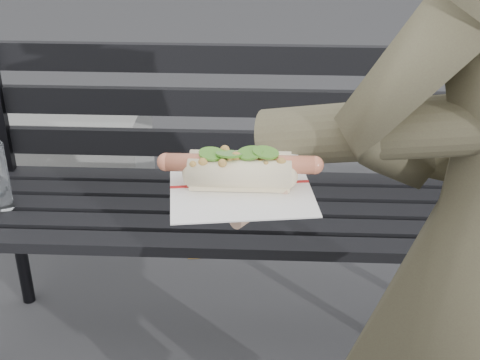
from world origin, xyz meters
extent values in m
cylinder|color=black|center=(-0.67, 0.93, 0.23)|extent=(0.04, 0.04, 0.45)
cylinder|color=black|center=(0.67, 0.59, 0.23)|extent=(0.04, 0.04, 0.45)
cylinder|color=black|center=(0.67, 0.93, 0.23)|extent=(0.04, 0.04, 0.45)
cube|color=black|center=(0.00, 0.58, 0.47)|extent=(1.50, 0.07, 0.03)
cube|color=black|center=(0.00, 0.67, 0.47)|extent=(1.50, 0.07, 0.03)
cube|color=black|center=(0.00, 0.76, 0.47)|extent=(1.50, 0.07, 0.03)
cube|color=black|center=(0.00, 0.85, 0.47)|extent=(1.50, 0.07, 0.03)
cube|color=black|center=(0.00, 0.94, 0.47)|extent=(1.50, 0.07, 0.03)
cube|color=black|center=(0.67, 0.95, 0.67)|extent=(0.04, 0.03, 0.42)
cube|color=black|center=(0.00, 0.97, 0.57)|extent=(1.50, 0.02, 0.08)
cube|color=black|center=(0.00, 0.97, 0.70)|extent=(1.50, 0.02, 0.08)
cube|color=black|center=(0.00, 0.97, 0.83)|extent=(1.50, 0.02, 0.08)
cube|color=slate|center=(-0.99, 1.67, 0.20)|extent=(1.20, 0.40, 0.40)
cylinder|color=#4F4634|center=(0.35, 0.07, 1.01)|extent=(0.51, 0.23, 0.19)
cylinder|color=#D8A384|center=(0.12, -0.01, 0.95)|extent=(0.09, 0.08, 0.07)
ellipsoid|color=#D8A384|center=(0.08, -0.02, 0.94)|extent=(0.10, 0.12, 0.03)
cylinder|color=#D8A384|center=(0.03, -0.05, 0.95)|extent=(0.06, 0.02, 0.02)
cylinder|color=#D8A384|center=(0.03, -0.03, 0.95)|extent=(0.06, 0.02, 0.02)
cylinder|color=#D8A384|center=(0.03, -0.01, 0.95)|extent=(0.06, 0.02, 0.02)
cylinder|color=#D8A384|center=(0.03, 0.01, 0.95)|extent=(0.06, 0.02, 0.02)
cylinder|color=#D8A384|center=(0.09, -0.08, 0.95)|extent=(0.04, 0.05, 0.02)
cube|color=white|center=(0.08, -0.02, 0.96)|extent=(0.21, 0.21, 0.00)
cube|color=#B21E1E|center=(0.08, -0.02, 0.96)|extent=(0.19, 0.03, 0.00)
cylinder|color=#D57352|center=(0.08, -0.02, 0.99)|extent=(0.20, 0.02, 0.02)
sphere|color=#D57352|center=(-0.02, -0.02, 0.99)|extent=(0.03, 0.02, 0.02)
sphere|color=#D57352|center=(0.18, -0.02, 0.99)|extent=(0.03, 0.02, 0.02)
sphere|color=#9E6B2D|center=(0.14, -0.04, 1.00)|extent=(0.01, 0.01, 0.01)
sphere|color=#9E6B2D|center=(0.13, -0.04, 1.00)|extent=(0.01, 0.01, 0.01)
sphere|color=#9E6B2D|center=(0.06, -0.01, 1.01)|extent=(0.01, 0.01, 0.01)
sphere|color=#9E6B2D|center=(0.11, -0.03, 1.00)|extent=(0.01, 0.01, 0.01)
sphere|color=#9E6B2D|center=(0.05, -0.02, 1.00)|extent=(0.01, 0.01, 0.01)
sphere|color=#9E6B2D|center=(0.04, -0.02, 1.00)|extent=(0.01, 0.01, 0.01)
sphere|color=#9E6B2D|center=(0.04, -0.01, 1.00)|extent=(0.01, 0.01, 0.01)
sphere|color=#9E6B2D|center=(0.09, 0.00, 1.00)|extent=(0.01, 0.01, 0.01)
sphere|color=#9E6B2D|center=(0.11, -0.03, 1.00)|extent=(0.01, 0.01, 0.01)
sphere|color=#9E6B2D|center=(0.13, 0.00, 1.00)|extent=(0.01, 0.01, 0.01)
sphere|color=#9E6B2D|center=(0.12, -0.04, 1.00)|extent=(0.01, 0.01, 0.01)
sphere|color=#9E6B2D|center=(0.09, -0.03, 1.01)|extent=(0.01, 0.01, 0.01)
sphere|color=#9E6B2D|center=(0.09, 0.00, 1.00)|extent=(0.01, 0.01, 0.01)
sphere|color=#9E6B2D|center=(0.06, -0.05, 1.01)|extent=(0.01, 0.01, 0.01)
sphere|color=#9E6B2D|center=(0.04, -0.03, 1.00)|extent=(0.01, 0.01, 0.01)
sphere|color=#9E6B2D|center=(0.12, -0.01, 1.00)|extent=(0.01, 0.01, 0.01)
sphere|color=#9E6B2D|center=(0.07, -0.04, 1.01)|extent=(0.01, 0.01, 0.01)
sphere|color=#9E6B2D|center=(0.03, -0.04, 1.00)|extent=(0.01, 0.01, 0.01)
sphere|color=#9E6B2D|center=(0.10, -0.02, 1.00)|extent=(0.01, 0.01, 0.01)
sphere|color=#9E6B2D|center=(0.11, -0.01, 1.00)|extent=(0.01, 0.01, 0.01)
sphere|color=#9E6B2D|center=(0.06, -0.02, 1.00)|extent=(0.01, 0.01, 0.01)
sphere|color=#9E6B2D|center=(0.11, -0.02, 1.00)|extent=(0.01, 0.01, 0.01)
sphere|color=#9E6B2D|center=(0.08, -0.03, 1.01)|extent=(0.01, 0.01, 0.01)
sphere|color=#9E6B2D|center=(0.09, -0.04, 1.00)|extent=(0.01, 0.01, 0.01)
sphere|color=#9E6B2D|center=(0.14, -0.01, 1.00)|extent=(0.01, 0.01, 0.01)
sphere|color=#9E6B2D|center=(0.05, -0.01, 1.00)|extent=(0.01, 0.01, 0.01)
sphere|color=#9E6B2D|center=(0.06, 0.00, 1.00)|extent=(0.01, 0.01, 0.01)
sphere|color=#9E6B2D|center=(0.02, -0.05, 1.00)|extent=(0.01, 0.01, 0.01)
cylinder|color=#488825|center=(0.04, -0.03, 1.01)|extent=(0.04, 0.04, 0.01)
cylinder|color=#488825|center=(0.07, -0.03, 1.01)|extent=(0.04, 0.04, 0.01)
cylinder|color=#488825|center=(0.10, -0.02, 1.01)|extent=(0.04, 0.04, 0.01)
cylinder|color=#488825|center=(0.12, -0.02, 1.01)|extent=(0.04, 0.04, 0.01)
cube|color=brown|center=(0.68, 0.78, 0.00)|extent=(0.08, 0.07, 0.00)
cube|color=brown|center=(-1.10, 2.27, 0.00)|extent=(0.04, 0.03, 0.00)
cube|color=brown|center=(0.39, 1.81, 0.00)|extent=(0.06, 0.08, 0.00)
cube|color=brown|center=(-0.15, 1.22, 0.00)|extent=(0.05, 0.06, 0.00)
camera|label=1|loc=(0.12, -0.83, 1.39)|focal=50.00mm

